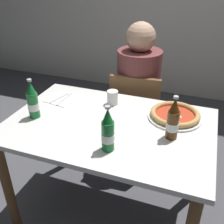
# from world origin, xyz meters

# --- Properties ---
(ground_plane) EXTENTS (8.00, 8.00, 0.00)m
(ground_plane) POSITION_xyz_m (0.00, 0.00, 0.00)
(ground_plane) COLOR #4C4C51
(dining_table_main) EXTENTS (1.20, 0.80, 0.75)m
(dining_table_main) POSITION_xyz_m (0.00, 0.00, 0.64)
(dining_table_main) COLOR silver
(dining_table_main) RESTS_ON ground_plane
(chair_behind_table) EXTENTS (0.43, 0.43, 0.85)m
(chair_behind_table) POSITION_xyz_m (0.01, 0.61, 0.48)
(chair_behind_table) COLOR brown
(chair_behind_table) RESTS_ON ground_plane
(diner_seated) EXTENTS (0.34, 0.34, 1.21)m
(diner_seated) POSITION_xyz_m (0.00, 0.66, 0.58)
(diner_seated) COLOR #2D3342
(diner_seated) RESTS_ON ground_plane
(pizza_margherita_near) EXTENTS (0.32, 0.32, 0.04)m
(pizza_margherita_near) POSITION_xyz_m (0.35, 0.20, 0.77)
(pizza_margherita_near) COLOR white
(pizza_margherita_near) RESTS_ON dining_table_main
(beer_bottle_left) EXTENTS (0.07, 0.07, 0.25)m
(beer_bottle_left) POSITION_xyz_m (0.08, -0.23, 0.85)
(beer_bottle_left) COLOR #196B2D
(beer_bottle_left) RESTS_ON dining_table_main
(beer_bottle_center) EXTENTS (0.07, 0.07, 0.25)m
(beer_bottle_center) POSITION_xyz_m (-0.45, -0.08, 0.85)
(beer_bottle_center) COLOR #196B2D
(beer_bottle_center) RESTS_ON dining_table_main
(beer_bottle_right) EXTENTS (0.07, 0.07, 0.25)m
(beer_bottle_right) POSITION_xyz_m (0.36, -0.02, 0.85)
(beer_bottle_right) COLOR #512D0F
(beer_bottle_right) RESTS_ON dining_table_main
(napkin_with_cutlery) EXTENTS (0.21, 0.21, 0.01)m
(napkin_with_cutlery) POSITION_xyz_m (-0.41, 0.18, 0.75)
(napkin_with_cutlery) COLOR white
(napkin_with_cutlery) RESTS_ON dining_table_main
(paper_cup) EXTENTS (0.07, 0.07, 0.09)m
(paper_cup) POSITION_xyz_m (-0.06, 0.24, 0.80)
(paper_cup) COLOR white
(paper_cup) RESTS_ON dining_table_main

